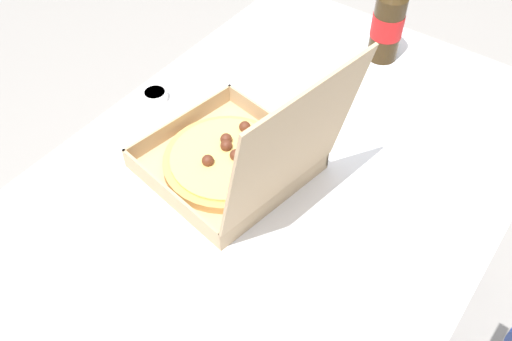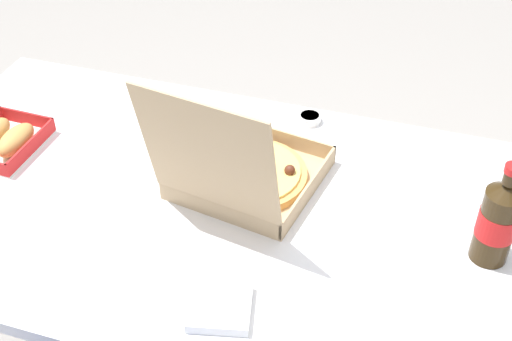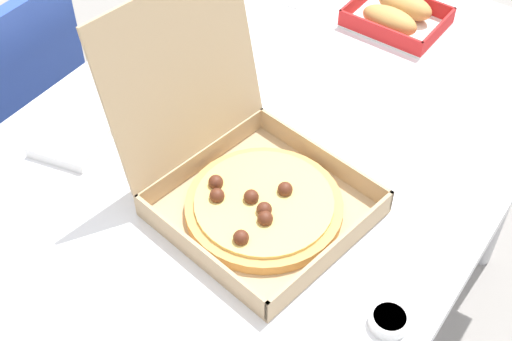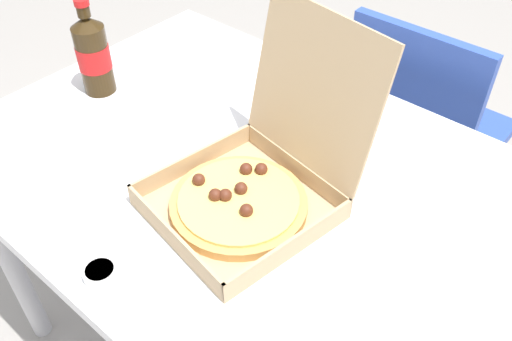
{
  "view_description": "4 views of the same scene",
  "coord_description": "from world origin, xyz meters",
  "px_view_note": "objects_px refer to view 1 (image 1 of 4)",
  "views": [
    {
      "loc": [
        0.51,
        0.39,
        1.53
      ],
      "look_at": [
        -0.08,
        -0.03,
        0.73
      ],
      "focal_mm": 39.19,
      "sensor_mm": 36.0,
      "label": 1
    },
    {
      "loc": [
        -0.42,
        0.99,
        1.67
      ],
      "look_at": [
        -0.08,
        -0.09,
        0.75
      ],
      "focal_mm": 47.71,
      "sensor_mm": 36.0,
      "label": 2
    },
    {
      "loc": [
        -0.67,
        -0.5,
        1.57
      ],
      "look_at": [
        -0.03,
        -0.06,
        0.77
      ],
      "focal_mm": 49.73,
      "sensor_mm": 36.0,
      "label": 3
    },
    {
      "loc": [
        0.4,
        -0.59,
        1.43
      ],
      "look_at": [
        -0.07,
        -0.05,
        0.78
      ],
      "focal_mm": 38.05,
      "sensor_mm": 36.0,
      "label": 4
    }
  ],
  "objects_px": {
    "pizza_box_open": "(237,159)",
    "cola_bottle": "(388,23)",
    "napkin_pile": "(407,231)",
    "dipping_sauce_cup": "(155,95)"
  },
  "relations": [
    {
      "from": "pizza_box_open",
      "to": "cola_bottle",
      "type": "relative_size",
      "value": 1.73
    },
    {
      "from": "pizza_box_open",
      "to": "napkin_pile",
      "type": "height_order",
      "value": "pizza_box_open"
    },
    {
      "from": "cola_bottle",
      "to": "dipping_sauce_cup",
      "type": "distance_m",
      "value": 0.56
    },
    {
      "from": "cola_bottle",
      "to": "dipping_sauce_cup",
      "type": "bearing_deg",
      "value": -37.37
    },
    {
      "from": "cola_bottle",
      "to": "dipping_sauce_cup",
      "type": "xyz_separation_m",
      "value": [
        0.44,
        -0.33,
        -0.08
      ]
    },
    {
      "from": "napkin_pile",
      "to": "dipping_sauce_cup",
      "type": "xyz_separation_m",
      "value": [
        -0.01,
        -0.62,
        0.0
      ]
    },
    {
      "from": "cola_bottle",
      "to": "napkin_pile",
      "type": "distance_m",
      "value": 0.53
    },
    {
      "from": "dipping_sauce_cup",
      "to": "napkin_pile",
      "type": "bearing_deg",
      "value": 89.14
    },
    {
      "from": "napkin_pile",
      "to": "dipping_sauce_cup",
      "type": "bearing_deg",
      "value": -90.86
    },
    {
      "from": "napkin_pile",
      "to": "dipping_sauce_cup",
      "type": "height_order",
      "value": "same"
    }
  ]
}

